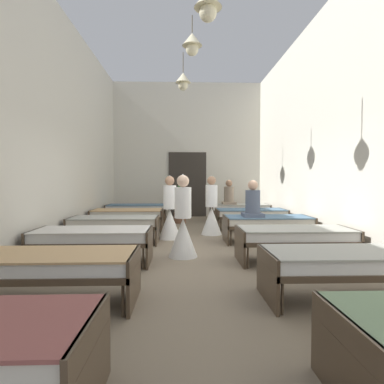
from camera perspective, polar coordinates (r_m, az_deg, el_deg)
name	(u,v)px	position (r m, az deg, el deg)	size (l,w,h in m)	color
ground_plane	(193,254)	(6.22, 0.18, -11.10)	(6.07, 12.13, 0.10)	#7A6B56
room_shell	(191,131)	(7.34, -0.16, 11.01)	(5.87, 11.73, 4.99)	beige
bed_left_row_1	(50,265)	(3.92, -24.28, -11.95)	(1.90, 0.84, 0.57)	#473828
bed_right_row_1	(348,262)	(4.11, 26.31, -11.34)	(1.90, 0.84, 0.57)	#473828
bed_left_row_2	(93,237)	(5.49, -17.50, -7.80)	(1.90, 0.84, 0.57)	#473828
bed_right_row_2	(295,236)	(5.62, 18.08, -7.57)	(1.90, 0.84, 0.57)	#473828
bed_left_row_3	(115,223)	(7.11, -13.82, -5.47)	(1.90, 0.84, 0.57)	#473828
bed_right_row_3	(267,222)	(7.21, 13.48, -5.35)	(1.90, 0.84, 0.57)	#473828
bed_left_row_4	(128,214)	(8.75, -11.54, -3.99)	(1.90, 0.84, 0.57)	#473828
bed_right_row_4	(251,214)	(8.84, 10.57, -3.92)	(1.90, 0.84, 0.57)	#473828
bed_left_row_5	(137,209)	(10.41, -9.98, -2.98)	(1.90, 0.84, 0.57)	#473828
bed_right_row_5	(239,208)	(10.48, 8.58, -2.94)	(1.90, 0.84, 0.57)	#473828
nurse_near_aisle	(183,227)	(5.69, -1.64, -6.41)	(0.52, 0.52, 1.49)	white
nurse_mid_aisle	(170,216)	(7.42, -4.03, -4.38)	(0.52, 0.52, 1.49)	white
nurse_far_aisle	(211,214)	(7.99, 3.53, -3.90)	(0.52, 0.52, 1.49)	white
patient_seated_primary	(229,195)	(10.40, 6.69, -0.59)	(0.44, 0.44, 0.80)	gray
patient_seated_secondary	(253,203)	(7.01, 10.91, -2.02)	(0.44, 0.44, 0.80)	#515B70
potted_plant	(180,198)	(10.04, -2.21, -1.03)	(0.46, 0.46, 1.44)	brown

